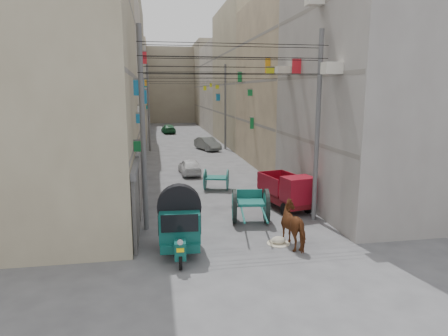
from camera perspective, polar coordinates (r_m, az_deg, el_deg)
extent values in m
plane|color=#4B4B4D|center=(11.71, 7.29, -17.37)|extent=(140.00, 140.00, 0.00)
cube|color=tan|center=(18.49, -25.79, 12.87)|extent=(8.00, 10.00, 13.00)
cube|color=slate|center=(18.00, -12.93, 3.20)|extent=(0.25, 9.80, 0.18)
cube|color=slate|center=(17.86, -13.35, 12.78)|extent=(0.25, 9.80, 0.18)
cube|color=slate|center=(18.22, -13.79, 22.25)|extent=(0.25, 9.80, 0.18)
cube|color=beige|center=(29.23, -19.87, 11.21)|extent=(8.00, 12.00, 12.00)
cube|color=slate|center=(28.93, -11.88, 6.08)|extent=(0.25, 11.76, 0.18)
cube|color=slate|center=(28.84, -12.11, 12.02)|extent=(0.25, 11.76, 0.18)
cube|color=slate|center=(29.07, -12.36, 17.94)|extent=(0.25, 11.76, 0.18)
cube|color=gray|center=(42.13, -16.94, 12.47)|extent=(8.00, 14.00, 14.00)
cube|color=slate|center=(41.90, -11.34, 7.53)|extent=(0.25, 13.72, 0.18)
cube|color=slate|center=(41.84, -11.49, 11.64)|extent=(0.25, 13.72, 0.18)
cube|color=slate|center=(41.99, -11.66, 15.73)|extent=(0.25, 13.72, 0.18)
cube|color=gray|center=(56.03, -15.18, 10.94)|extent=(8.00, 14.00, 11.80)
cube|color=slate|center=(55.88, -11.04, 8.35)|extent=(0.25, 13.72, 0.18)
cube|color=slate|center=(55.83, -11.15, 11.42)|extent=(0.25, 13.72, 0.18)
cube|color=slate|center=(55.95, -11.27, 14.49)|extent=(0.25, 13.72, 0.18)
cube|color=tan|center=(69.00, -14.26, 11.62)|extent=(8.00, 12.00, 13.50)
cube|color=slate|center=(68.87, -10.87, 8.80)|extent=(0.25, 11.76, 0.18)
cube|color=slate|center=(68.83, -10.96, 11.30)|extent=(0.25, 11.76, 0.18)
cube|color=slate|center=(68.93, -11.05, 13.79)|extent=(0.25, 11.76, 0.18)
cube|color=gray|center=(21.05, 22.68, 12.74)|extent=(8.00, 10.00, 13.00)
cube|color=slate|center=(19.39, 12.22, 3.77)|extent=(0.25, 9.80, 0.18)
cube|color=slate|center=(19.26, 12.59, 12.66)|extent=(0.25, 9.80, 0.18)
cube|color=slate|center=(19.60, 12.97, 21.45)|extent=(0.25, 9.80, 0.18)
cube|color=tan|center=(30.91, 11.46, 11.59)|extent=(8.00, 12.00, 12.00)
cube|color=slate|center=(29.82, 4.25, 6.42)|extent=(0.25, 11.76, 0.18)
cube|color=slate|center=(29.73, 4.33, 12.19)|extent=(0.25, 11.76, 0.18)
cube|color=slate|center=(29.95, 4.42, 17.94)|extent=(0.25, 11.76, 0.18)
cube|color=tan|center=(43.31, 5.12, 12.83)|extent=(8.00, 14.00, 14.00)
cube|color=slate|center=(42.51, -0.07, 7.79)|extent=(0.25, 13.72, 0.18)
cube|color=slate|center=(42.46, -0.07, 11.84)|extent=(0.25, 13.72, 0.18)
cube|color=slate|center=(42.61, -0.07, 15.87)|extent=(0.25, 13.72, 0.18)
cube|color=beige|center=(56.93, 1.39, 11.30)|extent=(8.00, 14.00, 11.80)
cube|color=slate|center=(56.34, -2.54, 8.55)|extent=(0.25, 13.72, 0.18)
cube|color=slate|center=(56.30, -2.56, 11.61)|extent=(0.25, 13.72, 0.18)
cube|color=slate|center=(56.41, -2.59, 14.65)|extent=(0.25, 13.72, 0.18)
cube|color=gray|center=(69.73, -0.75, 11.94)|extent=(8.00, 12.00, 13.50)
cube|color=slate|center=(69.24, -3.95, 8.98)|extent=(0.25, 11.76, 0.18)
cube|color=slate|center=(69.21, -3.98, 11.46)|extent=(0.25, 11.76, 0.18)
cube|color=slate|center=(69.30, -4.02, 13.94)|extent=(0.25, 11.76, 0.18)
cube|color=gray|center=(75.89, -7.71, 11.57)|extent=(22.00, 10.00, 13.00)
cube|color=#4A494E|center=(15.24, -12.45, -5.46)|extent=(0.12, 3.00, 2.60)
cube|color=#5B5A5D|center=(14.90, -12.60, -0.10)|extent=(0.18, 3.20, 0.25)
cube|color=#4A494E|center=(18.82, -12.00, -2.31)|extent=(0.12, 3.00, 2.60)
cube|color=#5B5A5D|center=(18.55, -12.12, 2.06)|extent=(0.18, 3.20, 0.25)
cube|color=#4A494E|center=(22.44, -11.70, -0.17)|extent=(0.12, 3.00, 2.60)
cube|color=#5B5A5D|center=(22.21, -11.79, 3.50)|extent=(0.18, 3.20, 0.25)
cube|color=#4A494E|center=(26.18, -11.47, 1.41)|extent=(0.12, 3.00, 2.60)
cube|color=#5B5A5D|center=(25.98, -11.55, 4.56)|extent=(0.18, 3.20, 0.25)
cube|color=yellow|center=(44.65, -0.98, 11.51)|extent=(0.38, 0.08, 0.41)
cube|color=orange|center=(51.47, -10.84, 8.62)|extent=(0.27, 0.08, 0.71)
cube|color=#167D3C|center=(16.41, -12.03, 3.05)|extent=(0.44, 0.08, 0.42)
cube|color=#1772A7|center=(25.63, -11.48, 9.91)|extent=(0.45, 0.08, 0.84)
cube|color=yellow|center=(55.14, -2.75, 11.32)|extent=(0.41, 0.08, 0.59)
cube|color=#1772A7|center=(19.64, -11.90, 6.93)|extent=(0.38, 0.08, 0.44)
cube|color=#1772A7|center=(43.92, -0.86, 10.05)|extent=(0.43, 0.08, 0.72)
cube|color=yellow|center=(49.94, -1.90, 11.75)|extent=(0.28, 0.08, 0.44)
cube|color=red|center=(29.92, -11.46, 15.17)|extent=(0.48, 0.08, 0.84)
cube|color=#0C8484|center=(47.93, -10.88, 8.51)|extent=(0.31, 0.08, 0.44)
cube|color=#167D3C|center=(29.68, 3.74, 10.68)|extent=(0.35, 0.08, 0.45)
cube|color=#167D3C|center=(33.23, 2.26, 12.85)|extent=(0.34, 0.08, 0.79)
cube|color=silver|center=(21.88, -11.88, 7.99)|extent=(0.28, 0.08, 0.52)
cube|color=#0C8484|center=(39.45, -11.20, 11.79)|extent=(0.28, 0.08, 0.74)
cube|color=#167D3C|center=(29.28, 4.01, 6.38)|extent=(0.26, 0.08, 0.80)
cube|color=orange|center=(20.46, 10.38, 14.00)|extent=(0.34, 0.08, 0.55)
cube|color=#1772A7|center=(18.38, -12.05, 11.14)|extent=(0.47, 0.08, 0.67)
cube|color=orange|center=(30.99, -11.37, 11.84)|extent=(0.40, 0.08, 0.47)
cube|color=#0C8484|center=(31.49, -11.36, 10.20)|extent=(0.32, 0.08, 0.55)
cube|color=yellow|center=(24.59, 6.61, 13.65)|extent=(0.47, 0.08, 0.35)
cube|color=orange|center=(25.43, 6.26, 14.34)|extent=(0.32, 0.08, 0.89)
cube|color=red|center=(20.37, 10.32, 14.12)|extent=(0.44, 0.08, 0.69)
cube|color=yellow|center=(16.05, -13.03, 1.56)|extent=(0.10, 3.20, 0.80)
cube|color=silver|center=(24.97, -12.00, 4.87)|extent=(0.10, 3.20, 0.80)
cube|color=#0C8484|center=(36.92, -11.40, 6.79)|extent=(0.10, 3.20, 0.80)
cube|color=#0C8484|center=(48.90, -11.09, 7.77)|extent=(0.10, 3.20, 0.80)
cube|color=#0C8484|center=(17.58, 14.45, 2.30)|extent=(0.10, 3.20, 0.80)
cube|color=#0C8484|center=(25.97, 6.28, 5.27)|extent=(0.10, 3.20, 0.80)
cube|color=#167D3C|center=(37.61, 1.16, 7.07)|extent=(0.10, 3.20, 0.80)
cube|color=#812381|center=(49.42, -1.54, 7.99)|extent=(0.10, 3.20, 0.80)
cube|color=beige|center=(16.33, 15.15, 13.60)|extent=(0.70, 0.55, 0.45)
cube|color=beige|center=(21.93, 8.40, 13.61)|extent=(0.70, 0.55, 0.45)
cube|color=beige|center=(18.53, 12.83, 22.40)|extent=(0.70, 0.55, 0.45)
cylinder|color=#5B5A5D|center=(15.90, -11.52, 5.18)|extent=(0.20, 0.20, 8.00)
cylinder|color=#5B5A5D|center=(17.27, 13.21, 5.55)|extent=(0.20, 0.20, 8.00)
cylinder|color=#5B5A5D|center=(37.85, -10.72, 8.43)|extent=(0.20, 0.20, 8.00)
cylinder|color=#5B5A5D|center=(38.45, 0.19, 8.65)|extent=(0.20, 0.20, 8.00)
cylinder|color=black|center=(15.66, 1.76, 13.37)|extent=(7.40, 0.02, 0.02)
cylinder|color=black|center=(15.70, 1.78, 15.55)|extent=(7.40, 0.02, 0.02)
cylinder|color=black|center=(15.74, 1.79, 17.37)|extent=(7.40, 0.02, 0.02)
cylinder|color=black|center=(16.64, 1.05, 13.23)|extent=(7.40, 0.02, 0.02)
cylinder|color=black|center=(16.67, 1.06, 15.29)|extent=(7.40, 0.02, 0.02)
cylinder|color=black|center=(16.72, 1.06, 16.99)|extent=(7.40, 0.02, 0.02)
cylinder|color=black|center=(22.06, -1.74, 12.66)|extent=(7.40, 0.02, 0.02)
cylinder|color=black|center=(22.09, -1.75, 14.22)|extent=(7.40, 0.02, 0.02)
cylinder|color=black|center=(22.12, -1.76, 15.51)|extent=(7.40, 0.02, 0.02)
cylinder|color=black|center=(30.00, -3.98, 12.18)|extent=(7.40, 0.02, 0.02)
cylinder|color=black|center=(30.02, -4.00, 13.33)|extent=(7.40, 0.02, 0.02)
cylinder|color=black|center=(30.04, -4.01, 14.28)|extent=(7.40, 0.02, 0.02)
cylinder|color=black|center=(37.96, -5.28, 11.90)|extent=(7.40, 0.02, 0.02)
cylinder|color=black|center=(37.97, -5.29, 12.80)|extent=(7.40, 0.02, 0.02)
cylinder|color=black|center=(37.99, -5.31, 13.56)|extent=(7.40, 0.02, 0.02)
cylinder|color=black|center=(12.94, -6.23, -13.05)|extent=(0.16, 0.59, 0.58)
cylinder|color=black|center=(14.78, -8.56, -9.97)|extent=(0.16, 0.59, 0.58)
cylinder|color=black|center=(14.78, -4.06, -9.87)|extent=(0.16, 0.59, 0.58)
cube|color=#0D4A43|center=(14.11, -6.30, -10.04)|extent=(1.41, 2.05, 0.29)
cube|color=#0D4A43|center=(12.85, -6.26, -11.59)|extent=(0.39, 0.49, 0.57)
cylinder|color=silver|center=(12.49, -6.29, -10.47)|extent=(0.19, 0.06, 0.19)
cube|color=yellow|center=(12.57, -6.26, -11.61)|extent=(0.23, 0.04, 0.12)
cube|color=#0D4A43|center=(13.96, -6.36, -7.69)|extent=(1.45, 1.84, 0.99)
cube|color=black|center=(13.02, -6.35, -7.87)|extent=(1.20, 0.13, 0.57)
cube|color=black|center=(13.94, -9.22, -7.34)|extent=(0.11, 1.25, 0.68)
cube|color=black|center=(13.94, -3.52, -7.21)|extent=(0.11, 1.25, 0.68)
cube|color=silver|center=(13.26, -6.28, -11.11)|extent=(1.30, 0.13, 0.06)
cylinder|color=black|center=(16.99, 1.48, -5.48)|extent=(0.38, 1.48, 1.47)
cylinder|color=#155E56|center=(16.99, 1.48, -5.48)|extent=(0.35, 1.16, 1.15)
cylinder|color=#5B5A5D|center=(16.99, 1.48, -5.48)|extent=(0.26, 0.22, 0.19)
cylinder|color=black|center=(17.11, 6.07, -5.42)|extent=(0.38, 1.48, 1.47)
cylinder|color=#155E56|center=(17.11, 6.07, -5.42)|extent=(0.35, 1.16, 1.15)
cylinder|color=#5B5A5D|center=(17.11, 6.07, -5.42)|extent=(0.26, 0.22, 0.19)
cylinder|color=#5B5A5D|center=(17.04, 3.79, -5.45)|extent=(1.41, 0.30, 0.08)
cube|color=#155E56|center=(16.99, 3.79, -4.84)|extent=(1.27, 1.31, 0.10)
cube|color=#155E56|center=(17.43, 3.66, -3.64)|extent=(1.10, 0.25, 0.37)
cylinder|color=#155E56|center=(15.72, 2.67, -6.45)|extent=(0.44, 2.40, 0.07)
cylinder|color=#155E56|center=(15.80, 5.72, -6.41)|extent=(0.44, 2.40, 0.07)
cylinder|color=black|center=(18.18, 8.74, -5.90)|extent=(0.30, 0.64, 0.62)
cylinder|color=black|center=(19.90, 5.67, -4.34)|extent=(0.30, 0.64, 0.62)
cylinder|color=black|center=(18.82, 11.94, -5.43)|extent=(0.30, 0.64, 0.62)
cylinder|color=black|center=(20.49, 8.70, -3.97)|extent=(0.30, 0.64, 0.62)
cube|color=#5D0D13|center=(19.27, 8.74, -4.29)|extent=(2.00, 3.32, 0.33)
cube|color=maroon|center=(18.23, 10.54, -3.10)|extent=(1.54, 1.26, 1.17)
cube|color=black|center=(17.85, 11.32, -3.11)|extent=(1.21, 0.32, 0.52)
cube|color=#5D0D13|center=(19.64, 7.98, -3.21)|extent=(1.82, 2.32, 0.11)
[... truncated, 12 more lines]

